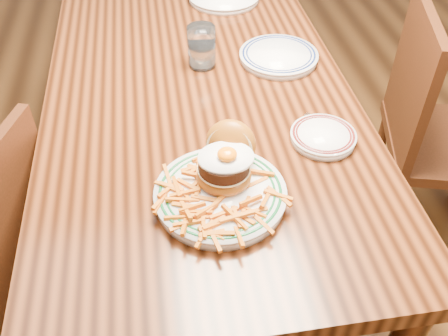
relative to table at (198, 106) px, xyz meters
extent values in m
plane|color=black|center=(0.00, 0.00, -0.66)|extent=(6.00, 6.00, 0.00)
cube|color=black|center=(0.00, 0.00, 0.06)|extent=(0.85, 1.60, 0.05)
cylinder|color=black|center=(-0.36, 0.74, -0.31)|extent=(0.07, 0.07, 0.70)
cylinder|color=black|center=(0.36, 0.74, -0.31)|extent=(0.07, 0.07, 0.70)
cube|color=#411C0D|center=(-0.50, -0.34, -0.04)|extent=(0.15, 0.38, 0.42)
cylinder|color=#411C0D|center=(-0.46, -0.18, -0.47)|extent=(0.04, 0.04, 0.38)
cube|color=#411C0D|center=(0.68, 0.02, 0.01)|extent=(0.14, 0.41, 0.45)
cylinder|color=#411C0D|center=(0.74, 0.19, -0.46)|extent=(0.04, 0.04, 0.41)
cylinder|color=#411C0D|center=(0.64, -0.16, -0.46)|extent=(0.04, 0.04, 0.41)
cylinder|color=white|center=(0.00, -0.47, 0.10)|extent=(0.28, 0.28, 0.02)
cylinder|color=white|center=(0.00, -0.47, 0.11)|extent=(0.29, 0.29, 0.01)
torus|color=#0E4E21|center=(0.00, -0.47, 0.12)|extent=(0.27, 0.27, 0.01)
torus|color=#0E4E21|center=(0.00, -0.47, 0.12)|extent=(0.24, 0.24, 0.01)
ellipsoid|color=#955113|center=(0.01, -0.44, 0.13)|extent=(0.12, 0.12, 0.05)
cylinder|color=beige|center=(0.01, -0.44, 0.15)|extent=(0.12, 0.12, 0.00)
cylinder|color=black|center=(0.01, -0.44, 0.17)|extent=(0.11, 0.11, 0.03)
ellipsoid|color=white|center=(0.01, -0.44, 0.18)|extent=(0.12, 0.10, 0.01)
ellipsoid|color=orange|center=(0.02, -0.44, 0.19)|extent=(0.04, 0.04, 0.02)
ellipsoid|color=#955113|center=(0.03, -0.37, 0.16)|extent=(0.14, 0.13, 0.13)
cylinder|color=beige|center=(0.03, -0.39, 0.16)|extent=(0.11, 0.07, 0.10)
cylinder|color=white|center=(0.28, -0.31, 0.10)|extent=(0.16, 0.16, 0.02)
cylinder|color=white|center=(0.28, -0.31, 0.11)|extent=(0.16, 0.16, 0.01)
torus|color=#551513|center=(0.28, -0.31, 0.11)|extent=(0.15, 0.15, 0.01)
torus|color=#551513|center=(0.28, -0.31, 0.11)|extent=(0.14, 0.14, 0.01)
cube|color=silver|center=(0.30, -0.30, 0.11)|extent=(0.06, 0.10, 0.00)
cylinder|color=white|center=(0.26, 0.08, 0.10)|extent=(0.23, 0.23, 0.02)
cylinder|color=white|center=(0.26, 0.08, 0.11)|extent=(0.24, 0.24, 0.01)
torus|color=navy|center=(0.26, 0.08, 0.11)|extent=(0.22, 0.22, 0.01)
torus|color=navy|center=(0.26, 0.08, 0.11)|extent=(0.20, 0.20, 0.01)
cylinder|color=white|center=(0.03, 0.09, 0.15)|extent=(0.08, 0.08, 0.12)
cylinder|color=silver|center=(0.03, 0.09, 0.12)|extent=(0.07, 0.07, 0.06)
camera|label=1|loc=(-0.11, -1.21, 0.89)|focal=40.00mm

